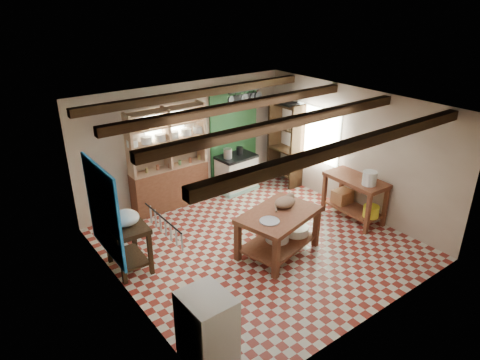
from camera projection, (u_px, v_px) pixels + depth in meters
floor at (258, 244)px, 7.98m from camera, size 5.00×5.00×0.02m
ceiling at (260, 107)px, 6.91m from camera, size 5.00×5.00×0.02m
wall_back at (186, 142)px, 9.27m from camera, size 5.00×0.04×2.60m
wall_front at (379, 242)px, 5.61m from camera, size 5.00×0.04×2.60m
wall_left at (122, 223)px, 6.07m from camera, size 0.04×5.00×2.60m
wall_right at (353, 151)px, 8.81m from camera, size 0.04×5.00×2.60m
ceiling_beams at (260, 114)px, 6.96m from camera, size 5.00×3.80×0.15m
blue_wall_patch at (103, 211)px, 6.83m from camera, size 0.04×1.40×1.60m
green_wall_patch at (234, 134)px, 9.95m from camera, size 1.30×0.04×2.30m
window_back at (165, 129)px, 8.82m from camera, size 0.90×0.02×0.80m
window_right at (317, 134)px, 9.49m from camera, size 0.02×1.30×1.20m
utensil_rail at (163, 227)px, 5.03m from camera, size 0.06×0.90×0.28m
pot_rack at (245, 98)px, 9.27m from camera, size 0.86×0.12×0.36m
shelving_unit at (168, 159)px, 8.91m from camera, size 1.70×0.34×2.20m
tall_rack at (285, 143)px, 10.13m from camera, size 0.40×0.86×2.00m
work_table at (278, 233)px, 7.55m from camera, size 1.59×1.25×0.80m
stove at (236, 173)px, 9.96m from camera, size 0.91×0.64×0.86m
prep_table at (128, 246)px, 7.12m from camera, size 0.61×0.86×0.84m
white_cabinet at (207, 329)px, 5.28m from camera, size 0.56×0.67×0.99m
right_counter at (354, 198)px, 8.68m from camera, size 0.67×1.28×0.91m
cat at (285, 202)px, 7.56m from camera, size 0.50×0.45×0.19m
steel_tray at (270, 221)px, 7.11m from camera, size 0.41×0.41×0.02m
basin_large at (277, 236)px, 7.66m from camera, size 0.51×0.51×0.15m
basin_small at (296, 230)px, 7.86m from camera, size 0.53×0.53×0.15m
kettle_left at (228, 153)px, 9.60m from camera, size 0.20×0.20×0.22m
kettle_right at (240, 151)px, 9.81m from camera, size 0.16×0.16×0.18m
enamel_bowl at (125, 218)px, 6.90m from camera, size 0.48×0.48×0.23m
white_bucket at (370, 178)px, 8.16m from camera, size 0.28×0.28×0.27m
wicker_basket at (342, 196)px, 8.94m from camera, size 0.40×0.32×0.27m
yellow_tub at (371, 211)px, 8.39m from camera, size 0.32×0.32×0.23m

